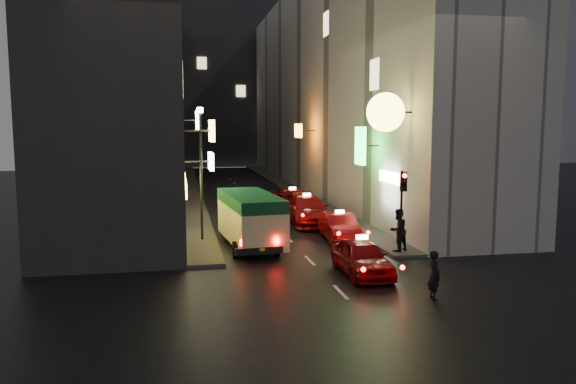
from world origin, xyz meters
TOP-DOWN VIEW (x-y plane):
  - ground at (0.00, 0.00)m, footprint 120.00×120.00m
  - building_left at (-8.00, 33.99)m, footprint 7.42×52.00m
  - building_right at (8.00, 33.99)m, footprint 8.07×52.00m
  - building_far at (0.00, 66.00)m, footprint 30.00×10.00m
  - sidewalk_left at (-4.25, 34.00)m, footprint 1.50×52.00m
  - sidewalk_right at (4.25, 34.00)m, footprint 1.50×52.00m
  - minibus at (-2.10, 11.32)m, footprint 2.56×5.94m
  - taxi_near at (1.41, 6.01)m, footprint 2.04×4.90m
  - taxi_second at (2.34, 12.15)m, footprint 2.31×4.98m
  - taxi_third at (1.81, 16.95)m, footprint 2.40×5.80m
  - taxi_far at (2.05, 22.18)m, footprint 2.35×5.10m
  - pedestrian_crossing at (2.72, 2.70)m, footprint 0.39×0.60m
  - pedestrian_sidewalk at (3.98, 8.85)m, footprint 0.92×0.77m
  - traffic_light at (4.00, 8.47)m, footprint 0.26×0.43m
  - lamp_post at (-4.20, 13.00)m, footprint 0.28×0.28m

SIDE VIEW (x-z plane):
  - ground at x=0.00m, z-range 0.00..0.00m
  - sidewalk_left at x=-4.25m, z-range 0.00..0.15m
  - sidewalk_right at x=4.25m, z-range 0.00..0.15m
  - taxi_second at x=2.34m, z-range -0.08..1.63m
  - taxi_near at x=1.41m, z-range -0.08..1.64m
  - taxi_far at x=2.05m, z-range -0.08..1.67m
  - pedestrian_crossing at x=2.72m, z-range 0.00..1.80m
  - taxi_third at x=1.81m, z-range -0.08..1.93m
  - pedestrian_sidewalk at x=3.98m, z-range 0.15..2.24m
  - minibus at x=-2.10m, z-range 0.33..2.81m
  - traffic_light at x=4.00m, z-range 0.94..4.44m
  - lamp_post at x=-4.20m, z-range 0.61..6.84m
  - building_left at x=-8.00m, z-range 0.00..18.00m
  - building_right at x=8.00m, z-range 0.00..18.00m
  - building_far at x=0.00m, z-range 0.00..22.00m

